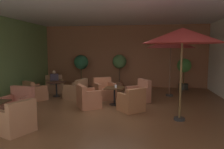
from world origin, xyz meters
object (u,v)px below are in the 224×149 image
cafe_table_mid_center (56,85)px  armchair_mid_center_south (76,91)px  armchair_front_left_east (104,91)px  cafe_table_front_left (114,92)px  patio_umbrella_tall_red (182,36)px  armchair_front_right_east (16,120)px  armchair_mid_center_north (54,86)px  armchair_front_left_north (139,94)px  armchair_front_left_west (132,102)px  armchair_front_right_south (18,105)px  potted_tree_mid_left (119,64)px  patio_umbrella_center_beige (171,44)px  potted_tree_left_corner (184,69)px  armchair_mid_center_east (35,93)px  potted_tree_mid_right (81,65)px  iced_drink_cup (116,86)px  patron_by_window (54,78)px  armchair_front_left_south (88,99)px

cafe_table_mid_center → armchair_mid_center_south: bearing=-12.8°
armchair_front_left_east → cafe_table_front_left: bearing=-57.1°
armchair_front_left_east → patio_umbrella_tall_red: size_ratio=0.40×
armchair_front_right_east → armchair_mid_center_north: bearing=103.6°
armchair_front_left_north → armchair_front_left_east: size_ratio=0.99×
armchair_front_left_west → armchair_front_right_south: size_ratio=1.13×
potted_tree_mid_left → patio_umbrella_center_beige: bearing=-35.3°
patio_umbrella_tall_red → potted_tree_left_corner: size_ratio=1.65×
cafe_table_front_left → armchair_front_right_south: armchair_front_right_south is taller
patio_umbrella_center_beige → armchair_mid_center_south: bearing=-164.7°
armchair_front_left_east → patio_umbrella_tall_red: (2.73, -2.40, 2.12)m
armchair_front_left_east → armchair_front_left_west: size_ratio=1.07×
armchair_mid_center_east → potted_tree_mid_left: (3.10, 3.45, 1.00)m
potted_tree_mid_right → armchair_mid_center_south: bearing=-77.4°
cafe_table_front_left → armchair_front_left_east: size_ratio=0.67×
potted_tree_mid_right → iced_drink_cup: 4.39m
potted_tree_left_corner → potted_tree_mid_left: potted_tree_mid_left is taller
armchair_front_left_east → patron_by_window: size_ratio=1.65×
armchair_front_left_north → armchair_mid_center_east: 4.27m
armchair_front_left_north → armchair_mid_center_south: size_ratio=1.10×
armchair_front_left_south → armchair_mid_center_east: 2.61m
armchair_mid_center_north → iced_drink_cup: armchair_mid_center_north is taller
armchair_front_left_west → armchair_mid_center_east: bearing=166.1°
patio_umbrella_tall_red → cafe_table_mid_center: bearing=152.6°
cafe_table_mid_center → patio_umbrella_center_beige: bearing=9.8°
armchair_front_left_east → potted_tree_left_corner: 4.70m
armchair_front_left_west → patron_by_window: (-3.94, 2.69, 0.40)m
cafe_table_mid_center → armchair_mid_center_east: armchair_mid_center_east is taller
patio_umbrella_tall_red → patio_umbrella_center_beige: 3.43m
cafe_table_front_left → potted_tree_mid_right: (-2.38, 3.55, 0.77)m
patron_by_window → armchair_front_left_south: bearing=-46.3°
armchair_front_left_south → potted_tree_mid_right: potted_tree_mid_right is taller
armchair_mid_center_north → potted_tree_mid_left: (3.00, 1.73, 0.99)m
armchair_front_left_south → potted_tree_mid_right: (-1.50, 4.12, 0.96)m
armchair_front_left_east → patio_umbrella_center_beige: patio_umbrella_center_beige is taller
patio_umbrella_tall_red → patron_by_window: size_ratio=4.10×
armchair_front_right_south → patron_by_window: (-0.40, 3.67, 0.39)m
potted_tree_left_corner → armchair_mid_center_north: bearing=-164.7°
armchair_front_left_east → armchair_front_right_south: armchair_front_left_east is taller
armchair_mid_center_east → patio_umbrella_center_beige: (5.59, 1.69, 2.04)m
armchair_front_left_west → armchair_mid_center_south: bearing=146.9°
armchair_front_left_east → armchair_mid_center_east: (-2.79, -0.66, -0.04)m
cafe_table_mid_center → armchair_front_left_north: bearing=-7.3°
armchair_mid_center_north → potted_tree_left_corner: bearing=15.3°
armchair_front_left_north → armchair_mid_center_north: (-4.15, 1.36, -0.01)m
potted_tree_left_corner → iced_drink_cup: potted_tree_left_corner is taller
cafe_table_front_left → armchair_front_left_west: 1.07m
patio_umbrella_tall_red → iced_drink_cup: patio_umbrella_tall_red is taller
armchair_front_left_south → patron_by_window: size_ratio=1.60×
armchair_front_left_north → patio_umbrella_tall_red: 3.25m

